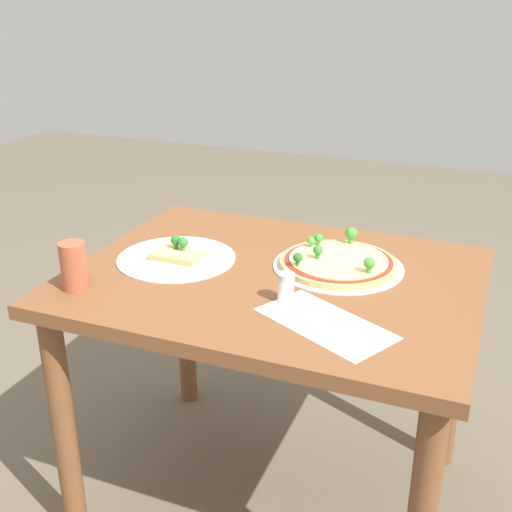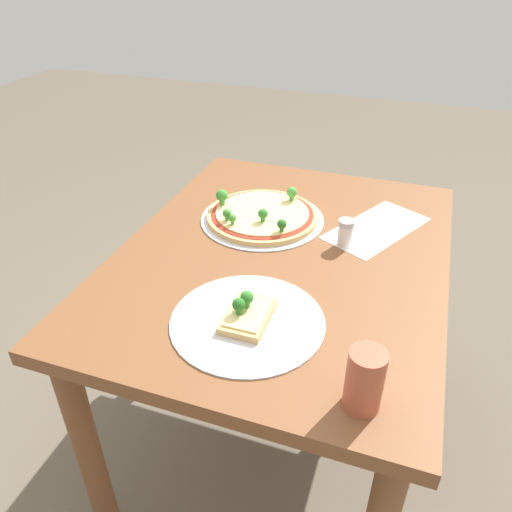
{
  "view_description": "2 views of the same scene",
  "coord_description": "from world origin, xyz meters",
  "px_view_note": "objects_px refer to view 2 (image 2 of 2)",
  "views": [
    {
      "loc": [
        0.51,
        -1.39,
        1.38
      ],
      "look_at": [
        -0.07,
        0.05,
        0.73
      ],
      "focal_mm": 45.0,
      "sensor_mm": 36.0,
      "label": 1
    },
    {
      "loc": [
        -1.01,
        -0.28,
        1.38
      ],
      "look_at": [
        -0.07,
        0.05,
        0.73
      ],
      "focal_mm": 35.0,
      "sensor_mm": 36.0,
      "label": 2
    }
  ],
  "objects_px": {
    "pizza_tray_whole": "(262,215)",
    "pizza_tray_slice": "(247,318)",
    "dining_table": "(282,286)",
    "drinking_cup": "(365,380)",
    "condiment_shaker": "(345,233)"
  },
  "relations": [
    {
      "from": "pizza_tray_slice",
      "to": "condiment_shaker",
      "type": "height_order",
      "value": "condiment_shaker"
    },
    {
      "from": "pizza_tray_slice",
      "to": "condiment_shaker",
      "type": "xyz_separation_m",
      "value": [
        0.35,
        -0.13,
        0.03
      ]
    },
    {
      "from": "dining_table",
      "to": "condiment_shaker",
      "type": "bearing_deg",
      "value": -60.87
    },
    {
      "from": "dining_table",
      "to": "pizza_tray_slice",
      "type": "xyz_separation_m",
      "value": [
        -0.28,
        -0.01,
        0.12
      ]
    },
    {
      "from": "pizza_tray_whole",
      "to": "drinking_cup",
      "type": "relative_size",
      "value": 2.86
    },
    {
      "from": "drinking_cup",
      "to": "condiment_shaker",
      "type": "height_order",
      "value": "drinking_cup"
    },
    {
      "from": "dining_table",
      "to": "pizza_tray_slice",
      "type": "height_order",
      "value": "pizza_tray_slice"
    },
    {
      "from": "pizza_tray_whole",
      "to": "pizza_tray_slice",
      "type": "relative_size",
      "value": 1.07
    },
    {
      "from": "dining_table",
      "to": "drinking_cup",
      "type": "distance_m",
      "value": 0.52
    },
    {
      "from": "pizza_tray_slice",
      "to": "condiment_shaker",
      "type": "relative_size",
      "value": 4.38
    },
    {
      "from": "dining_table",
      "to": "drinking_cup",
      "type": "xyz_separation_m",
      "value": [
        -0.42,
        -0.26,
        0.17
      ]
    },
    {
      "from": "dining_table",
      "to": "drinking_cup",
      "type": "height_order",
      "value": "drinking_cup"
    },
    {
      "from": "pizza_tray_slice",
      "to": "drinking_cup",
      "type": "distance_m",
      "value": 0.29
    },
    {
      "from": "dining_table",
      "to": "pizza_tray_slice",
      "type": "distance_m",
      "value": 0.3
    },
    {
      "from": "condiment_shaker",
      "to": "pizza_tray_whole",
      "type": "bearing_deg",
      "value": 76.11
    }
  ]
}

